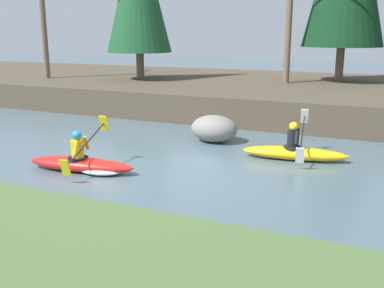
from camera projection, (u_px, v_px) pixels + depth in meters
ground_plane at (150, 167)px, 11.11m from camera, size 90.00×90.00×0.00m
riverbank_far at (267, 93)px, 20.62m from camera, size 44.00×11.61×1.05m
bare_tree_upstream at (43, 3)px, 21.19m from camera, size 4.12×4.07×7.52m
bare_tree_mid_upstream at (290, 14)px, 19.31m from camera, size 3.44×3.40×6.23m
kayaker_lead at (295, 151)px, 11.72m from camera, size 2.80×2.07×1.20m
kayaker_middle at (85, 164)px, 10.71m from camera, size 2.80×2.07×1.20m
boulder_midstream at (214, 129)px, 13.60m from camera, size 1.44×1.13×0.82m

